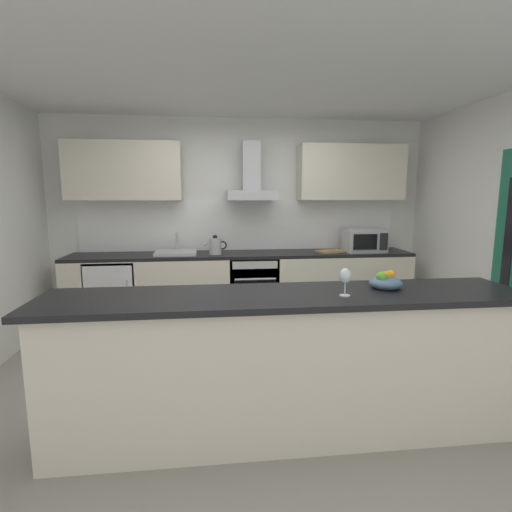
{
  "coord_description": "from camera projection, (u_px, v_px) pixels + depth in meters",
  "views": [
    {
      "loc": [
        -0.39,
        -3.18,
        1.62
      ],
      "look_at": [
        0.03,
        0.42,
        1.05
      ],
      "focal_mm": 27.12,
      "sensor_mm": 36.0,
      "label": 1
    }
  ],
  "objects": [
    {
      "name": "chopping_board",
      "position": [
        331.0,
        251.0,
        4.94
      ],
      "size": [
        0.39,
        0.31,
        0.02
      ],
      "primitive_type": "cube",
      "rotation": [
        0.0,
        0.0,
        0.3
      ],
      "color": "tan",
      "rests_on": "counter_back"
    },
    {
      "name": "backsplash_tile",
      "position": [
        241.0,
        225.0,
        5.12
      ],
      "size": [
        4.14,
        0.02,
        0.66
      ],
      "primitive_type": "cube",
      "color": "white"
    },
    {
      "name": "wall_back",
      "position": [
        240.0,
        219.0,
        5.18
      ],
      "size": [
        5.87,
        0.12,
        2.6
      ],
      "primitive_type": "cube",
      "color": "white",
      "rests_on": "ground"
    },
    {
      "name": "counter_island",
      "position": [
        287.0,
        365.0,
        2.58
      ],
      "size": [
        3.16,
        0.64,
        0.99
      ],
      "color": "beige",
      "rests_on": "ground"
    },
    {
      "name": "upper_cabinets",
      "position": [
        241.0,
        172.0,
        4.86
      ],
      "size": [
        4.23,
        0.32,
        0.7
      ],
      "color": "beige"
    },
    {
      "name": "fruit_bowl",
      "position": [
        386.0,
        282.0,
        2.64
      ],
      "size": [
        0.22,
        0.22,
        0.13
      ],
      "color": "slate",
      "rests_on": "counter_island"
    },
    {
      "name": "ground",
      "position": [
        258.0,
        381.0,
        3.42
      ],
      "size": [
        5.87,
        4.88,
        0.02
      ],
      "primitive_type": "cube",
      "color": "gray"
    },
    {
      "name": "wine_glass",
      "position": [
        345.0,
        277.0,
        2.42
      ],
      "size": [
        0.08,
        0.08,
        0.18
      ],
      "color": "silver",
      "rests_on": "counter_island"
    },
    {
      "name": "microwave",
      "position": [
        364.0,
        240.0,
        4.97
      ],
      "size": [
        0.5,
        0.38,
        0.3
      ],
      "color": "#B7BABC",
      "rests_on": "counter_back"
    },
    {
      "name": "kettle",
      "position": [
        215.0,
        246.0,
        4.75
      ],
      "size": [
        0.29,
        0.15,
        0.24
      ],
      "color": "#B7BABC",
      "rests_on": "counter_back"
    },
    {
      "name": "ceiling",
      "position": [
        258.0,
        67.0,
        3.01
      ],
      "size": [
        5.87,
        4.88,
        0.02
      ],
      "primitive_type": "cube",
      "color": "white"
    },
    {
      "name": "sink",
      "position": [
        176.0,
        252.0,
        4.75
      ],
      "size": [
        0.5,
        0.4,
        0.26
      ],
      "color": "silver",
      "rests_on": "counter_back"
    },
    {
      "name": "counter_back",
      "position": [
        243.0,
        288.0,
        4.94
      ],
      "size": [
        4.28,
        0.6,
        0.9
      ],
      "color": "beige",
      "rests_on": "ground"
    },
    {
      "name": "range_hood",
      "position": [
        251.0,
        182.0,
        4.84
      ],
      "size": [
        0.62,
        0.45,
        0.72
      ],
      "color": "#B7BABC"
    },
    {
      "name": "oven",
      "position": [
        253.0,
        287.0,
        4.92
      ],
      "size": [
        0.6,
        0.62,
        0.8
      ],
      "color": "slate",
      "rests_on": "ground"
    },
    {
      "name": "refrigerator",
      "position": [
        115.0,
        294.0,
        4.73
      ],
      "size": [
        0.58,
        0.6,
        0.85
      ],
      "color": "white",
      "rests_on": "ground"
    }
  ]
}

